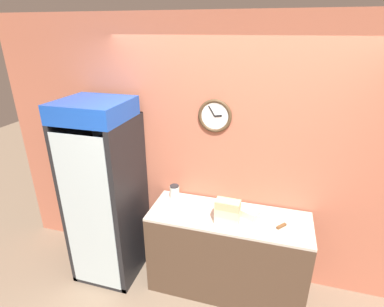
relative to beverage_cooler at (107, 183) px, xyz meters
name	(u,v)px	position (x,y,z in m)	size (l,w,h in m)	color
wall_back	(237,159)	(1.28, 0.34, 0.30)	(5.20, 0.09, 2.70)	#B7664C
prep_counter	(227,253)	(1.29, 0.01, -0.61)	(1.54, 0.56, 0.89)	#4C3828
beverage_cooler	(107,183)	(0.00, 0.00, 0.00)	(0.64, 0.69, 1.95)	black
sandwich_stack_bottom	(227,219)	(1.28, -0.10, -0.12)	(0.22, 0.12, 0.08)	beige
sandwich_stack_middle	(227,212)	(1.28, -0.10, -0.05)	(0.23, 0.13, 0.08)	beige
sandwich_stack_top	(227,205)	(1.28, -0.10, 0.03)	(0.23, 0.13, 0.08)	tan
sandwich_flat_left	(247,213)	(1.45, 0.06, -0.13)	(0.25, 0.19, 0.08)	beige
chefs_knife	(287,224)	(1.82, 0.03, -0.16)	(0.26, 0.30, 0.02)	silver
condiment_jar	(175,192)	(0.68, 0.18, -0.09)	(0.10, 0.10, 0.15)	silver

